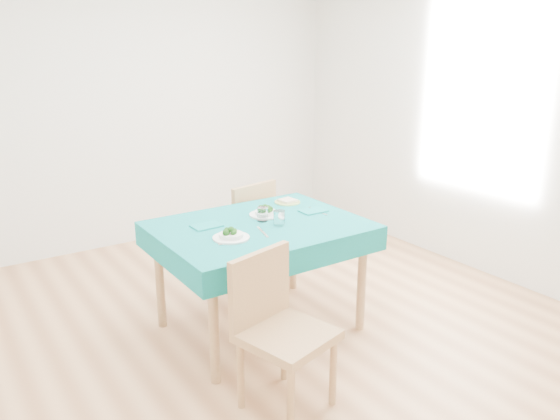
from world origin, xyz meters
TOP-DOWN VIEW (x-y plane):
  - room_shell at (0.00, 0.00)m, footprint 4.02×4.52m
  - table at (-0.12, 0.06)m, footprint 1.33×1.01m
  - chair_near at (-0.46, -0.75)m, footprint 0.54×0.57m
  - chair_far at (0.18, 0.88)m, footprint 0.52×0.56m
  - bowl_near at (-0.41, -0.08)m, footprint 0.23×0.23m
  - bowl_far at (0.01, 0.20)m, footprint 0.23×0.23m
  - fork_near at (-0.49, -0.07)m, footprint 0.08×0.16m
  - knife_near at (-0.19, -0.09)m, footprint 0.07×0.22m
  - fork_far at (-0.03, 0.18)m, footprint 0.05×0.17m
  - knife_far at (0.37, 0.07)m, footprint 0.03×0.22m
  - napkin_near at (-0.44, 0.21)m, footprint 0.19×0.13m
  - napkin_far at (0.34, 0.08)m, footprint 0.19×0.13m
  - tumbler_center at (-0.07, 0.11)m, footprint 0.07×0.07m
  - tumbler_side at (-0.03, -0.03)m, footprint 0.08×0.08m
  - side_plate at (0.32, 0.38)m, footprint 0.19×0.19m
  - bread_slice at (0.32, 0.38)m, footprint 0.12×0.12m

SIDE VIEW (x-z plane):
  - table at x=-0.12m, z-range 0.00..0.76m
  - chair_near at x=-0.46m, z-range 0.00..1.08m
  - chair_far at x=0.18m, z-range 0.00..1.10m
  - fork_near at x=-0.49m, z-range 0.76..0.76m
  - fork_far at x=-0.03m, z-range 0.76..0.76m
  - knife_near at x=-0.19m, z-range 0.76..0.76m
  - knife_far at x=0.37m, z-range 0.76..0.76m
  - side_plate at x=0.32m, z-range 0.76..0.77m
  - napkin_far at x=0.34m, z-range 0.76..0.77m
  - napkin_near at x=-0.44m, z-range 0.76..0.77m
  - bread_slice at x=0.32m, z-range 0.77..0.78m
  - bowl_far at x=0.01m, z-range 0.76..0.83m
  - bowl_near at x=-0.41m, z-range 0.76..0.83m
  - tumbler_center at x=-0.07m, z-range 0.76..0.85m
  - tumbler_side at x=-0.03m, z-range 0.76..0.86m
  - room_shell at x=0.00m, z-range -0.02..2.71m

